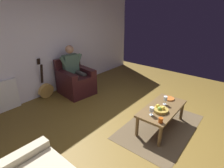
# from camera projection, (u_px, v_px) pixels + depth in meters

# --- Properties ---
(ground_plane) EXTENTS (6.93, 6.93, 0.00)m
(ground_plane) POSITION_uv_depth(u_px,v_px,m) (153.00, 129.00, 3.46)
(ground_plane) COLOR brown
(wall_back) EXTENTS (6.10, 0.06, 2.78)m
(wall_back) POSITION_uv_depth(u_px,v_px,m) (53.00, 39.00, 4.61)
(wall_back) COLOR silver
(wall_back) RESTS_ON ground
(rug) EXTENTS (1.82, 1.14, 0.01)m
(rug) POSITION_uv_depth(u_px,v_px,m) (160.00, 126.00, 3.52)
(rug) COLOR brown
(rug) RESTS_ON ground
(armchair) EXTENTS (0.83, 0.92, 0.91)m
(armchair) POSITION_uv_depth(u_px,v_px,m) (75.00, 81.00, 4.79)
(armchair) COLOR #331317
(armchair) RESTS_ON ground
(person_seated) EXTENTS (0.66, 0.61, 1.26)m
(person_seated) POSITION_uv_depth(u_px,v_px,m) (74.00, 68.00, 4.67)
(person_seated) COLOR #445E4E
(person_seated) RESTS_ON ground
(coffee_table) EXTENTS (1.11, 0.54, 0.43)m
(coffee_table) POSITION_uv_depth(u_px,v_px,m) (162.00, 110.00, 3.38)
(coffee_table) COLOR brown
(coffee_table) RESTS_ON ground
(guitar) EXTENTS (0.38, 0.25, 1.00)m
(guitar) POSITION_uv_depth(u_px,v_px,m) (46.00, 89.00, 4.57)
(guitar) COLOR #AD8441
(guitar) RESTS_ON ground
(radiator) EXTENTS (0.53, 0.06, 0.69)m
(radiator) POSITION_uv_depth(u_px,v_px,m) (6.00, 96.00, 3.97)
(radiator) COLOR white
(radiator) RESTS_ON ground
(wine_glass_near) EXTENTS (0.08, 0.08, 0.15)m
(wine_glass_near) POSITION_uv_depth(u_px,v_px,m) (152.00, 110.00, 3.08)
(wine_glass_near) COLOR silver
(wine_glass_near) RESTS_ON coffee_table
(wine_glass_far) EXTENTS (0.07, 0.07, 0.17)m
(wine_glass_far) POSITION_uv_depth(u_px,v_px,m) (165.00, 99.00, 3.42)
(wine_glass_far) COLOR silver
(wine_glass_far) RESTS_ON coffee_table
(fruit_bowl) EXTENTS (0.26, 0.26, 0.11)m
(fruit_bowl) POSITION_uv_depth(u_px,v_px,m) (161.00, 110.00, 3.22)
(fruit_bowl) COLOR olive
(fruit_bowl) RESTS_ON coffee_table
(decorative_dish) EXTENTS (0.21, 0.21, 0.02)m
(decorative_dish) POSITION_uv_depth(u_px,v_px,m) (169.00, 98.00, 3.66)
(decorative_dish) COLOR #B96328
(decorative_dish) RESTS_ON coffee_table
(candle_jar) EXTENTS (0.07, 0.07, 0.08)m
(candle_jar) POSITION_uv_depth(u_px,v_px,m) (161.00, 120.00, 2.91)
(candle_jar) COLOR #B24913
(candle_jar) RESTS_ON coffee_table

